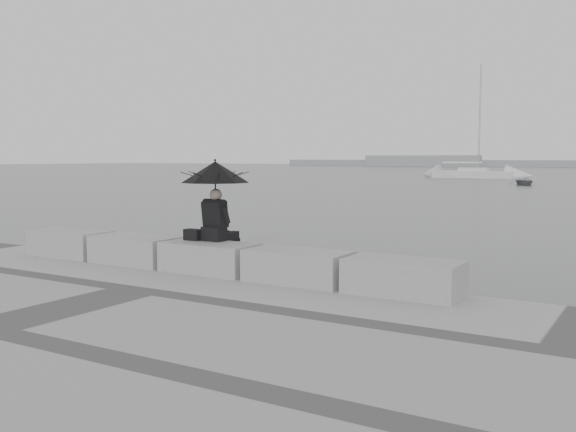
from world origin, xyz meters
The scene contains 10 objects.
ground centered at (0.00, 0.00, 0.00)m, with size 360.00×360.00×0.00m, color #474A4C.
stone_block_far_left centered at (-3.40, -0.45, 0.75)m, with size 1.60×0.80×0.50m, color gray.
stone_block_left centered at (-1.70, -0.45, 0.75)m, with size 1.60×0.80×0.50m, color gray.
stone_block_centre centered at (0.00, -0.45, 0.75)m, with size 1.60×0.80×0.50m, color gray.
stone_block_right centered at (1.70, -0.45, 0.75)m, with size 1.60×0.80×0.50m, color gray.
stone_block_far_right centered at (3.40, -0.45, 0.75)m, with size 1.60×0.80×0.50m, color gray.
seated_person centered at (-0.09, -0.17, 2.01)m, with size 1.19×1.19×1.39m.
bag centered at (-0.45, -0.33, 1.10)m, with size 0.30×0.17×0.19m, color black.
sailboat_left centered at (-13.13, 64.77, 0.51)m, with size 9.05×2.54×12.90m.
dinghy centered at (-4.56, 49.04, 0.27)m, with size 3.24×1.37×0.55m, color gray.
Camera 1 is at (6.57, -8.81, 2.42)m, focal length 40.00 mm.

